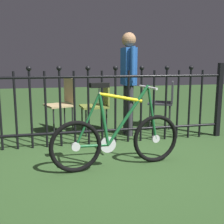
% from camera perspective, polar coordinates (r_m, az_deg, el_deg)
% --- Properties ---
extents(ground_plane, '(20.00, 20.00, 0.00)m').
position_cam_1_polar(ground_plane, '(3.38, 1.44, -9.84)').
color(ground_plane, '#2C4A23').
extents(iron_fence, '(3.68, 0.07, 1.15)m').
position_cam_1_polar(iron_fence, '(3.92, -2.44, 1.79)').
color(iron_fence, black).
rests_on(iron_fence, ground).
extents(bicycle, '(1.50, 0.40, 0.95)m').
position_cam_1_polar(bicycle, '(3.08, 1.15, -5.34)').
color(bicycle, black).
rests_on(bicycle, ground).
extents(chair_charcoal, '(0.56, 0.56, 0.83)m').
position_cam_1_polar(chair_charcoal, '(5.03, 10.88, 2.51)').
color(chair_charcoal, black).
rests_on(chair_charcoal, ground).
extents(chair_tan, '(0.51, 0.51, 0.90)m').
position_cam_1_polar(chair_tan, '(4.62, -9.88, 2.40)').
color(chair_tan, black).
rests_on(chair_tan, ground).
extents(chair_olive, '(0.45, 0.44, 0.83)m').
position_cam_1_polar(chair_olive, '(4.53, -2.77, 1.93)').
color(chair_olive, black).
rests_on(chair_olive, ground).
extents(person_visitor, '(0.22, 0.48, 1.61)m').
position_cam_1_polar(person_visitor, '(4.40, 3.41, 7.54)').
color(person_visitor, '#2D2D33').
rests_on(person_visitor, ground).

